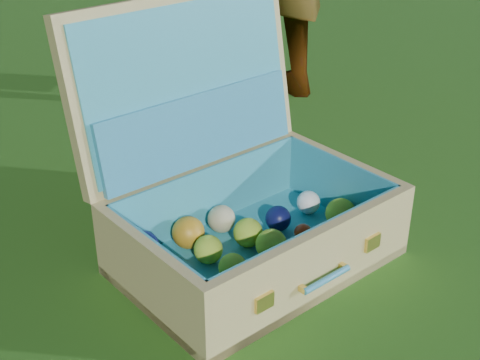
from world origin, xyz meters
TOP-DOWN VIEW (x-y plane):
  - ground at (0.00, 0.00)m, footprint 60.00×60.00m
  - suitcase at (-0.10, 0.24)m, footprint 0.67×0.60m

SIDE VIEW (x-z plane):
  - ground at x=0.00m, z-range 0.00..0.00m
  - suitcase at x=-0.10m, z-range -0.12..0.43m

